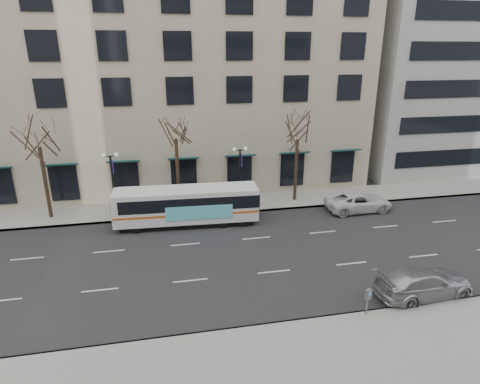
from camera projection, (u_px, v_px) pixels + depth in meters
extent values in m
plane|color=black|center=(188.00, 261.00, 25.23)|extent=(160.00, 160.00, 0.00)
cube|color=gray|center=(238.00, 203.00, 34.43)|extent=(80.00, 4.00, 0.15)
cube|color=tan|center=(147.00, 55.00, 40.19)|extent=(40.00, 20.00, 24.00)
cube|color=#999993|center=(455.00, 2.00, 44.57)|extent=(25.00, 20.00, 35.00)
cylinder|color=black|center=(46.00, 184.00, 30.55)|extent=(0.28, 0.28, 5.74)
cylinder|color=black|center=(178.00, 175.00, 32.35)|extent=(0.28, 0.28, 5.95)
cylinder|color=black|center=(296.00, 171.00, 34.27)|extent=(0.28, 0.28, 5.46)
cylinder|color=black|center=(114.00, 187.00, 31.04)|extent=(0.16, 0.16, 5.00)
cylinder|color=black|center=(117.00, 215.00, 31.84)|extent=(0.36, 0.36, 0.30)
cube|color=black|center=(110.00, 156.00, 30.21)|extent=(0.90, 0.06, 0.06)
sphere|color=silver|center=(104.00, 155.00, 30.10)|extent=(0.32, 0.32, 0.32)
sphere|color=silver|center=(116.00, 155.00, 30.26)|extent=(0.32, 0.32, 0.32)
cube|color=#40207B|center=(113.00, 167.00, 30.52)|extent=(0.04, 0.45, 1.00)
cylinder|color=black|center=(240.00, 179.00, 32.88)|extent=(0.16, 0.16, 5.00)
cylinder|color=black|center=(240.00, 206.00, 33.67)|extent=(0.36, 0.36, 0.30)
cube|color=black|center=(240.00, 150.00, 32.05)|extent=(0.90, 0.06, 0.06)
sphere|color=silver|center=(234.00, 149.00, 31.93)|extent=(0.32, 0.32, 0.32)
sphere|color=silver|center=(245.00, 149.00, 32.10)|extent=(0.32, 0.32, 0.32)
cube|color=#40207B|center=(241.00, 160.00, 32.36)|extent=(0.04, 0.45, 1.00)
cube|color=white|center=(187.00, 204.00, 30.00)|extent=(10.73, 2.80, 2.44)
cube|color=black|center=(187.00, 221.00, 30.46)|extent=(9.86, 2.48, 0.40)
cube|color=black|center=(190.00, 199.00, 29.91)|extent=(10.30, 2.81, 0.97)
cube|color=#C55712|center=(187.00, 210.00, 30.14)|extent=(10.62, 2.82, 0.16)
cube|color=#5CD3E1|center=(199.00, 213.00, 29.11)|extent=(4.87, 0.28, 1.06)
cube|color=white|center=(186.00, 189.00, 29.57)|extent=(10.18, 2.54, 0.07)
cylinder|color=black|center=(136.00, 227.00, 28.92)|extent=(0.90, 0.29, 0.89)
cylinder|color=black|center=(138.00, 216.00, 30.82)|extent=(0.90, 0.29, 0.89)
cylinder|color=black|center=(224.00, 222.00, 29.82)|extent=(0.90, 0.29, 0.89)
cylinder|color=black|center=(221.00, 212.00, 31.71)|extent=(0.90, 0.29, 0.89)
cylinder|color=black|center=(245.00, 221.00, 30.04)|extent=(0.90, 0.29, 0.89)
cylinder|color=black|center=(241.00, 210.00, 31.94)|extent=(0.90, 0.29, 0.89)
imported|color=#AAACB2|center=(424.00, 283.00, 21.49)|extent=(5.56, 2.58, 1.57)
imported|color=silver|center=(359.00, 202.00, 32.87)|extent=(5.50, 2.64, 1.51)
cylinder|color=slate|center=(367.00, 306.00, 19.81)|extent=(0.09, 0.09, 0.98)
cube|color=slate|center=(368.00, 294.00, 19.59)|extent=(0.35, 0.29, 0.54)
cube|color=blue|center=(369.00, 294.00, 19.47)|extent=(0.15, 0.07, 0.20)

